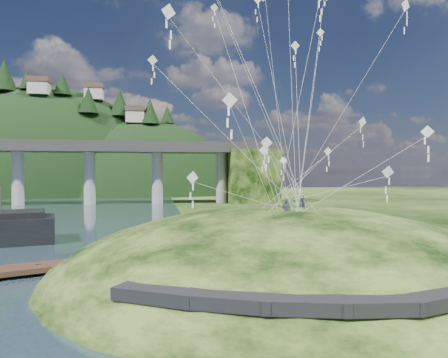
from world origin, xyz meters
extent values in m
plane|color=black|center=(0.00, 0.00, 0.00)|extent=(320.00, 320.00, 0.00)
ellipsoid|color=black|center=(8.00, 2.00, -1.50)|extent=(36.00, 32.00, 13.00)
cube|color=black|center=(-1.50, -8.00, 2.03)|extent=(4.32, 3.62, 0.71)
cube|color=black|center=(1.50, -9.65, 2.09)|extent=(4.10, 2.97, 0.61)
cube|color=black|center=(4.50, -10.65, 2.08)|extent=(3.85, 2.37, 0.62)
cube|color=black|center=(7.50, -11.10, 2.04)|extent=(3.62, 1.83, 0.66)
cube|color=black|center=(10.50, -10.90, 2.05)|extent=(3.82, 2.27, 0.68)
cylinder|color=gray|center=(-32.00, 70.00, 6.50)|extent=(2.60, 2.60, 13.00)
cylinder|color=gray|center=(-16.50, 70.00, 6.50)|extent=(2.60, 2.60, 13.00)
cylinder|color=gray|center=(-1.00, 70.00, 6.50)|extent=(2.60, 2.60, 13.00)
cylinder|color=gray|center=(14.50, 70.00, 6.50)|extent=(2.60, 2.60, 13.00)
cube|color=black|center=(22.00, 70.00, 6.50)|extent=(12.00, 11.00, 13.00)
ellipsoid|color=black|center=(-40.00, 126.00, -6.00)|extent=(96.00, 68.00, 88.00)
ellipsoid|color=black|center=(-5.00, 118.00, -10.00)|extent=(76.00, 56.00, 72.00)
cone|color=black|center=(-49.87, 114.63, 39.23)|extent=(8.01, 8.01, 10.54)
cone|color=black|center=(-42.87, 114.06, 37.88)|extent=(4.97, 4.97, 6.54)
cone|color=black|center=(-31.40, 112.04, 36.68)|extent=(5.83, 5.83, 7.67)
cone|color=black|center=(-22.45, 107.08, 30.58)|extent=(6.47, 6.47, 8.51)
cone|color=black|center=(-13.22, 113.99, 31.23)|extent=(7.13, 7.13, 9.38)
cone|color=black|center=(-3.12, 109.03, 27.87)|extent=(6.56, 6.56, 8.63)
cone|color=black|center=(2.77, 114.63, 27.68)|extent=(4.88, 4.88, 6.42)
cube|color=beige|center=(-38.00, 110.00, 34.28)|extent=(6.00, 5.00, 4.00)
cube|color=#50362E|center=(-38.00, 110.00, 36.98)|extent=(6.40, 5.40, 1.60)
cube|color=beige|center=(-22.00, 116.00, 34.18)|extent=(6.00, 5.00, 4.00)
cube|color=#50362E|center=(-22.00, 116.00, 36.88)|extent=(6.40, 5.40, 1.60)
cube|color=beige|center=(-8.00, 110.00, 25.88)|extent=(6.00, 5.00, 4.00)
cube|color=#50362E|center=(-8.00, 110.00, 28.58)|extent=(6.40, 5.40, 1.60)
cube|color=black|center=(-16.68, 19.27, 3.08)|extent=(7.41, 6.61, 0.64)
cylinder|color=#2D2B2B|center=(-17.71, 19.03, 4.46)|extent=(0.25, 0.25, 3.18)
cube|color=#311D14|center=(-7.06, 6.19, 0.50)|extent=(15.37, 7.70, 0.39)
cylinder|color=#311D14|center=(-10.17, 5.03, 0.22)|extent=(0.33, 0.33, 1.11)
cylinder|color=#311D14|center=(-7.06, 6.19, 0.22)|extent=(0.33, 0.33, 1.11)
cylinder|color=#311D14|center=(-3.94, 7.35, 0.22)|extent=(0.33, 0.33, 1.11)
cylinder|color=#311D14|center=(-0.83, 8.51, 0.22)|extent=(0.33, 0.33, 1.11)
imported|color=#292D36|center=(7.22, -0.29, 5.75)|extent=(0.70, 0.57, 1.64)
imported|color=#292D36|center=(9.00, 1.54, 5.83)|extent=(0.86, 0.70, 1.68)
cube|color=white|center=(5.68, 1.63, 19.52)|extent=(0.09, 0.04, 0.38)
cube|color=white|center=(5.68, 1.63, 19.05)|extent=(0.09, 0.04, 0.38)
cube|color=white|center=(5.68, 1.63, 18.58)|extent=(0.09, 0.04, 0.38)
cube|color=white|center=(3.49, 7.93, 21.77)|extent=(0.70, 0.26, 0.67)
cube|color=white|center=(3.49, 7.93, 21.28)|extent=(0.09, 0.05, 0.40)
cube|color=white|center=(3.49, 7.93, 20.78)|extent=(0.09, 0.05, 0.40)
cube|color=white|center=(3.49, 7.93, 20.29)|extent=(0.09, 0.05, 0.40)
cube|color=white|center=(11.66, 10.31, 19.69)|extent=(0.81, 0.33, 0.83)
cube|color=white|center=(11.66, 10.31, 19.09)|extent=(0.11, 0.03, 0.49)
cube|color=white|center=(11.66, 10.31, 18.49)|extent=(0.11, 0.03, 0.49)
cube|color=white|center=(11.66, 10.31, 17.89)|extent=(0.11, 0.03, 0.49)
cube|color=white|center=(5.92, 0.04, 9.59)|extent=(0.79, 0.24, 0.79)
cube|color=white|center=(5.92, 0.04, 9.02)|extent=(0.10, 0.02, 0.47)
cube|color=white|center=(5.92, 0.04, 8.45)|extent=(0.10, 0.02, 0.47)
cube|color=white|center=(5.92, 0.04, 7.88)|extent=(0.10, 0.02, 0.47)
cube|color=white|center=(2.27, -5.70, 11.35)|extent=(0.76, 0.43, 0.80)
cube|color=white|center=(2.27, -5.70, 10.76)|extent=(0.11, 0.04, 0.48)
cube|color=white|center=(2.27, -5.70, 10.17)|extent=(0.11, 0.04, 0.48)
cube|color=white|center=(2.27, -5.70, 9.58)|extent=(0.11, 0.04, 0.48)
cube|color=white|center=(12.36, 4.42, 9.27)|extent=(0.70, 0.17, 0.69)
cube|color=white|center=(12.36, 4.42, 8.78)|extent=(0.09, 0.04, 0.40)
cube|color=white|center=(12.36, 4.42, 8.28)|extent=(0.09, 0.04, 0.40)
cube|color=white|center=(12.36, 4.42, 7.79)|extent=(0.09, 0.04, 0.40)
cube|color=white|center=(-0.92, -5.78, 15.71)|extent=(0.73, 0.36, 0.78)
cube|color=white|center=(-0.92, -5.78, 15.16)|extent=(0.09, 0.08, 0.46)
cube|color=white|center=(-0.92, -5.78, 14.60)|extent=(0.09, 0.08, 0.46)
cube|color=white|center=(-0.92, -5.78, 14.04)|extent=(0.09, 0.08, 0.46)
cube|color=white|center=(8.88, 11.46, 9.72)|extent=(0.87, 0.18, 0.87)
cube|color=white|center=(8.88, 11.46, 9.10)|extent=(0.11, 0.04, 0.50)
cube|color=white|center=(8.88, 11.46, 8.48)|extent=(0.11, 0.04, 0.50)
cube|color=white|center=(8.88, 11.46, 7.87)|extent=(0.11, 0.04, 0.50)
cube|color=white|center=(9.69, -0.07, 19.25)|extent=(0.10, 0.05, 0.45)
cube|color=white|center=(9.69, -0.07, 18.71)|extent=(0.10, 0.05, 0.45)
cube|color=white|center=(9.69, -0.07, 18.17)|extent=(0.10, 0.05, 0.45)
cube|color=white|center=(11.61, -5.35, 7.57)|extent=(0.73, 0.27, 0.70)
cube|color=white|center=(11.61, -5.35, 7.06)|extent=(0.10, 0.04, 0.42)
cube|color=white|center=(11.61, -5.35, 6.54)|extent=(0.10, 0.04, 0.42)
cube|color=white|center=(11.61, -5.35, 6.02)|extent=(0.10, 0.04, 0.42)
cube|color=white|center=(14.96, 10.85, 24.06)|extent=(0.11, 0.05, 0.50)
cube|color=white|center=(13.55, 8.74, 20.53)|extent=(0.63, 0.44, 0.71)
cube|color=white|center=(13.55, 8.74, 20.01)|extent=(0.10, 0.05, 0.43)
cube|color=white|center=(13.55, 8.74, 19.49)|extent=(0.10, 0.05, 0.43)
cube|color=white|center=(13.55, 8.74, 18.97)|extent=(0.10, 0.05, 0.43)
cube|color=white|center=(14.82, -2.15, 18.63)|extent=(0.77, 0.32, 0.80)
cube|color=white|center=(14.82, -2.15, 18.06)|extent=(0.10, 0.07, 0.47)
cube|color=white|center=(14.82, -2.15, 17.49)|extent=(0.10, 0.07, 0.47)
cube|color=white|center=(14.82, -2.15, 16.92)|extent=(0.10, 0.07, 0.47)
cube|color=white|center=(0.90, 0.68, 7.19)|extent=(0.82, 0.36, 0.86)
cube|color=white|center=(0.90, 0.68, 6.58)|extent=(0.10, 0.08, 0.50)
cube|color=white|center=(0.90, 0.68, 5.96)|extent=(0.10, 0.08, 0.50)
cube|color=white|center=(0.90, 0.68, 5.35)|extent=(0.10, 0.08, 0.50)
cube|color=white|center=(8.58, 4.47, 8.49)|extent=(0.48, 0.52, 0.67)
cube|color=white|center=(8.58, 4.47, 8.02)|extent=(0.08, 0.06, 0.39)
cube|color=white|center=(8.58, 4.47, 7.54)|extent=(0.08, 0.06, 0.39)
cube|color=white|center=(8.58, 4.47, 7.06)|extent=(0.08, 0.06, 0.39)
cube|color=white|center=(-1.77, 5.48, 16.33)|extent=(0.80, 0.25, 0.78)
cube|color=white|center=(-1.77, 5.48, 15.77)|extent=(0.10, 0.05, 0.46)
cube|color=white|center=(-1.77, 5.48, 15.21)|extent=(0.10, 0.05, 0.46)
cube|color=white|center=(-1.77, 5.48, 14.64)|extent=(0.10, 0.05, 0.46)
cube|color=white|center=(15.22, 4.04, 11.68)|extent=(0.81, 0.36, 0.84)
cube|color=white|center=(15.22, 4.04, 11.07)|extent=(0.10, 0.08, 0.50)
cube|color=white|center=(15.22, 4.04, 10.46)|extent=(0.10, 0.08, 0.50)
cube|color=white|center=(15.22, 4.04, 9.86)|extent=(0.10, 0.08, 0.50)
cube|color=white|center=(14.39, -5.00, 9.98)|extent=(0.62, 0.48, 0.74)
cube|color=white|center=(14.39, -5.00, 9.45)|extent=(0.10, 0.06, 0.43)
cube|color=white|center=(14.39, -5.00, 8.92)|extent=(0.10, 0.06, 0.43)
cube|color=white|center=(14.39, -5.00, 8.39)|extent=(0.10, 0.06, 0.43)
camera|label=1|loc=(-1.63, -26.35, 7.57)|focal=32.00mm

